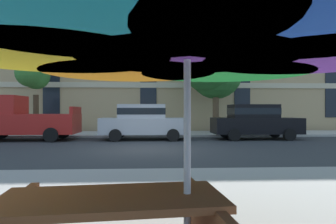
{
  "coord_description": "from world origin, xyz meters",
  "views": [
    {
      "loc": [
        0.25,
        -11.49,
        1.46
      ],
      "look_at": [
        1.03,
        3.2,
        1.4
      ],
      "focal_mm": 32.27,
      "sensor_mm": 36.0,
      "label": 1
    }
  ],
  "objects_px": {
    "street_tree_left": "(33,76)",
    "patio_umbrella": "(187,31)",
    "pickup_red": "(20,120)",
    "sedan_silver": "(144,121)",
    "sedan_black": "(255,121)",
    "street_tree_middle": "(212,69)"
  },
  "relations": [
    {
      "from": "street_tree_middle",
      "to": "sedan_black",
      "type": "bearing_deg",
      "value": -61.8
    },
    {
      "from": "sedan_silver",
      "to": "patio_umbrella",
      "type": "bearing_deg",
      "value": -86.8
    },
    {
      "from": "sedan_silver",
      "to": "sedan_black",
      "type": "distance_m",
      "value": 5.68
    },
    {
      "from": "sedan_silver",
      "to": "patio_umbrella",
      "type": "relative_size",
      "value": 1.06
    },
    {
      "from": "sedan_black",
      "to": "street_tree_left",
      "type": "xyz_separation_m",
      "value": [
        -12.4,
        3.28,
        2.62
      ]
    },
    {
      "from": "street_tree_left",
      "to": "patio_umbrella",
      "type": "bearing_deg",
      "value": -65.06
    },
    {
      "from": "pickup_red",
      "to": "street_tree_left",
      "type": "xyz_separation_m",
      "value": [
        -0.64,
        3.28,
        2.54
      ]
    },
    {
      "from": "sedan_silver",
      "to": "sedan_black",
      "type": "height_order",
      "value": "same"
    },
    {
      "from": "street_tree_left",
      "to": "patio_umbrella",
      "type": "distance_m",
      "value": 17.69
    },
    {
      "from": "sedan_black",
      "to": "sedan_silver",
      "type": "bearing_deg",
      "value": 180.0
    },
    {
      "from": "street_tree_middle",
      "to": "patio_umbrella",
      "type": "distance_m",
      "value": 16.14
    },
    {
      "from": "street_tree_middle",
      "to": "street_tree_left",
      "type": "bearing_deg",
      "value": 178.36
    },
    {
      "from": "sedan_black",
      "to": "patio_umbrella",
      "type": "xyz_separation_m",
      "value": [
        -4.97,
        -12.7,
        1.17
      ]
    },
    {
      "from": "pickup_red",
      "to": "sedan_silver",
      "type": "relative_size",
      "value": 1.16
    },
    {
      "from": "sedan_silver",
      "to": "street_tree_left",
      "type": "xyz_separation_m",
      "value": [
        -6.72,
        3.28,
        2.62
      ]
    },
    {
      "from": "sedan_black",
      "to": "patio_umbrella",
      "type": "height_order",
      "value": "patio_umbrella"
    },
    {
      "from": "sedan_silver",
      "to": "patio_umbrella",
      "type": "distance_m",
      "value": 12.77
    },
    {
      "from": "sedan_silver",
      "to": "sedan_black",
      "type": "relative_size",
      "value": 1.0
    },
    {
      "from": "patio_umbrella",
      "to": "street_tree_middle",
      "type": "bearing_deg",
      "value": 77.86
    },
    {
      "from": "sedan_silver",
      "to": "street_tree_middle",
      "type": "height_order",
      "value": "street_tree_middle"
    },
    {
      "from": "sedan_black",
      "to": "street_tree_middle",
      "type": "bearing_deg",
      "value": 118.2
    },
    {
      "from": "patio_umbrella",
      "to": "pickup_red",
      "type": "bearing_deg",
      "value": 118.15
    }
  ]
}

